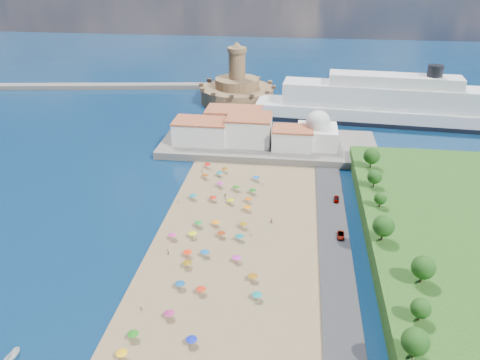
# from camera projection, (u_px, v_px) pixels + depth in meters

# --- Properties ---
(ground) EXTENTS (700.00, 700.00, 0.00)m
(ground) POSITION_uv_depth(u_px,v_px,m) (215.00, 242.00, 135.15)
(ground) COLOR #071938
(ground) RESTS_ON ground
(terrace) EXTENTS (90.00, 36.00, 3.00)m
(terrace) POSITION_uv_depth(u_px,v_px,m) (268.00, 145.00, 198.23)
(terrace) COLOR #59544C
(terrace) RESTS_ON ground
(jetty) EXTENTS (18.00, 70.00, 2.40)m
(jetty) POSITION_uv_depth(u_px,v_px,m) (229.00, 117.00, 231.96)
(jetty) COLOR #59544C
(jetty) RESTS_ON ground
(breakwater) EXTENTS (199.03, 34.77, 2.60)m
(breakwater) POSITION_uv_depth(u_px,v_px,m) (80.00, 86.00, 283.00)
(breakwater) COLOR #59544C
(breakwater) RESTS_ON ground
(waterfront_buildings) EXTENTS (57.00, 29.00, 11.00)m
(waterfront_buildings) POSITION_uv_depth(u_px,v_px,m) (238.00, 129.00, 197.45)
(waterfront_buildings) COLOR silver
(waterfront_buildings) RESTS_ON terrace
(domed_building) EXTENTS (16.00, 16.00, 15.00)m
(domed_building) POSITION_uv_depth(u_px,v_px,m) (317.00, 132.00, 190.87)
(domed_building) COLOR silver
(domed_building) RESTS_ON terrace
(fortress) EXTENTS (40.00, 40.00, 32.40)m
(fortress) POSITION_uv_depth(u_px,v_px,m) (237.00, 90.00, 256.19)
(fortress) COLOR olive
(fortress) RESTS_ON ground
(cruise_ship) EXTENTS (131.53, 29.16, 28.48)m
(cruise_ship) POSITION_uv_depth(u_px,v_px,m) (391.00, 106.00, 224.69)
(cruise_ship) COLOR black
(cruise_ship) RESTS_ON ground
(beach_parasols) EXTENTS (29.82, 116.88, 2.20)m
(beach_parasols) POSITION_uv_depth(u_px,v_px,m) (206.00, 254.00, 126.10)
(beach_parasols) COLOR gray
(beach_parasols) RESTS_ON beach
(beachgoers) EXTENTS (32.52, 101.78, 1.86)m
(beachgoers) POSITION_uv_depth(u_px,v_px,m) (216.00, 218.00, 144.97)
(beachgoers) COLOR tan
(beachgoers) RESTS_ON beach
(parked_cars) EXTENTS (2.35, 76.58, 1.39)m
(parked_cars) POSITION_uv_depth(u_px,v_px,m) (342.00, 247.00, 130.33)
(parked_cars) COLOR gray
(parked_cars) RESTS_ON promenade
(hillside_trees) EXTENTS (13.91, 109.20, 7.41)m
(hillside_trees) POSITION_uv_depth(u_px,v_px,m) (393.00, 238.00, 118.97)
(hillside_trees) COLOR #382314
(hillside_trees) RESTS_ON hillside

